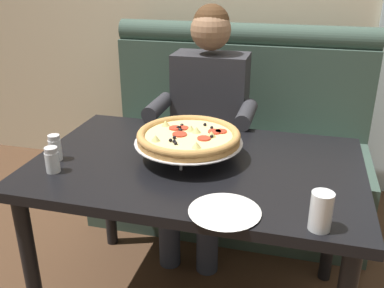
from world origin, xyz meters
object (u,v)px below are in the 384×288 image
(shaker_pepper_flakes, at_px, (52,162))
(drinking_glass, at_px, (321,214))
(diner_main, at_px, (206,115))
(shaker_parmesan, at_px, (55,149))
(plate_near_left, at_px, (225,210))
(booth_bench, at_px, (232,151))
(dining_table, at_px, (196,181))
(pizza, at_px, (189,137))

(shaker_pepper_flakes, bearing_deg, drinking_glass, -7.91)
(diner_main, bearing_deg, shaker_parmesan, -120.63)
(shaker_parmesan, bearing_deg, plate_near_left, -16.64)
(booth_bench, distance_m, dining_table, 0.92)
(shaker_parmesan, xyz_separation_m, plate_near_left, (0.73, -0.22, -0.03))
(diner_main, height_order, drinking_glass, diner_main)
(pizza, xyz_separation_m, plate_near_left, (0.22, -0.37, -0.08))
(shaker_pepper_flakes, height_order, plate_near_left, shaker_pepper_flakes)
(dining_table, distance_m, plate_near_left, 0.40)
(dining_table, xyz_separation_m, pizza, (-0.04, 0.03, 0.18))
(drinking_glass, bearing_deg, diner_main, 120.43)
(diner_main, relative_size, drinking_glass, 10.49)
(dining_table, xyz_separation_m, diner_main, (-0.11, 0.62, 0.06))
(dining_table, height_order, shaker_parmesan, shaker_parmesan)
(booth_bench, height_order, drinking_glass, booth_bench)
(dining_table, relative_size, plate_near_left, 5.56)
(pizza, distance_m, drinking_glass, 0.64)
(booth_bench, height_order, pizza, booth_bench)
(diner_main, distance_m, plate_near_left, 1.01)
(dining_table, distance_m, shaker_pepper_flakes, 0.56)
(dining_table, xyz_separation_m, shaker_parmesan, (-0.55, -0.12, 0.13))
(shaker_pepper_flakes, relative_size, drinking_glass, 0.82)
(pizza, bearing_deg, shaker_pepper_flakes, -151.62)
(shaker_pepper_flakes, distance_m, drinking_glass, 0.98)
(shaker_pepper_flakes, bearing_deg, booth_bench, 65.69)
(booth_bench, bearing_deg, shaker_parmesan, -118.46)
(pizza, xyz_separation_m, drinking_glass, (0.51, -0.39, -0.04))
(booth_bench, relative_size, diner_main, 1.24)
(shaker_parmesan, bearing_deg, drinking_glass, -12.92)
(shaker_parmesan, bearing_deg, diner_main, 59.37)
(dining_table, bearing_deg, plate_near_left, -62.20)
(pizza, xyz_separation_m, shaker_parmesan, (-0.51, -0.15, -0.05))
(dining_table, bearing_deg, booth_bench, 90.00)
(plate_near_left, distance_m, drinking_glass, 0.29)
(dining_table, relative_size, shaker_parmesan, 12.30)
(booth_bench, xyz_separation_m, plate_near_left, (0.18, -1.23, 0.35))
(dining_table, distance_m, pizza, 0.19)
(pizza, bearing_deg, diner_main, 96.50)
(booth_bench, distance_m, pizza, 0.96)
(shaker_pepper_flakes, bearing_deg, plate_near_left, -9.93)
(dining_table, bearing_deg, pizza, 144.96)
(drinking_glass, bearing_deg, pizza, 142.84)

